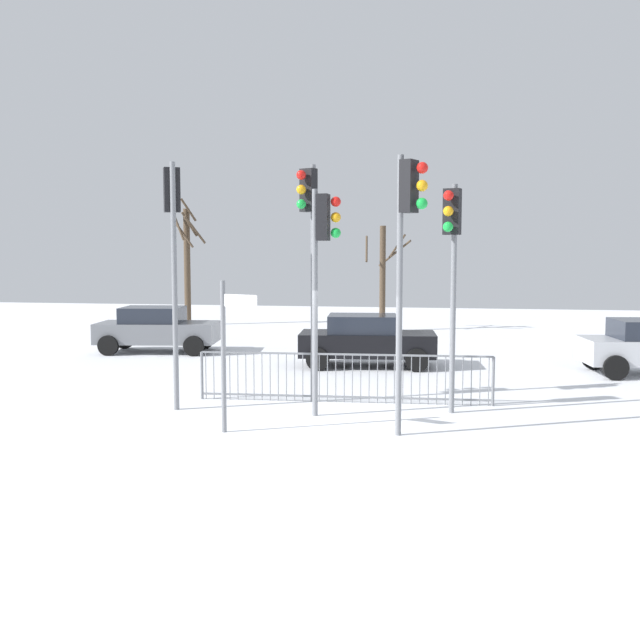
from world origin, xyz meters
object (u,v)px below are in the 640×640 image
object	(u,v)px
car_grey_far	(157,329)
traffic_light_foreground_right	(322,251)
traffic_light_foreground_left	(452,246)
bare_tree_right	(384,274)
traffic_light_mid_left	(173,230)
traffic_light_rear_left	(309,230)
direction_sign_post	(226,347)
car_black_near	(366,340)
bare_tree_left	(187,261)
traffic_light_mid_right	(407,232)

from	to	relation	value
car_grey_far	traffic_light_foreground_right	bearing A→B (deg)	-58.01
traffic_light_foreground_left	traffic_light_foreground_right	size ratio (longest dim) A/B	1.03
traffic_light_foreground_left	bare_tree_right	bearing A→B (deg)	-62.73
traffic_light_mid_left	traffic_light_rear_left	size ratio (longest dim) A/B	0.99
direction_sign_post	car_black_near	size ratio (longest dim) A/B	0.70
traffic_light_rear_left	car_grey_far	world-z (taller)	traffic_light_rear_left
car_grey_far	bare_tree_left	size ratio (longest dim) A/B	0.72
traffic_light_mid_left	car_black_near	xyz separation A→B (m)	(3.30, 6.30, -2.93)
traffic_light_mid_left	traffic_light_mid_right	bearing A→B (deg)	-45.37
car_grey_far	traffic_light_mid_left	bearing A→B (deg)	-72.84
bare_tree_right	car_grey_far	bearing A→B (deg)	-130.97
traffic_light_mid_left	traffic_light_foreground_right	bearing A→B (deg)	-31.40
traffic_light_foreground_right	traffic_light_foreground_left	bearing A→B (deg)	106.51
direction_sign_post	bare_tree_right	bearing A→B (deg)	107.10
bare_tree_left	direction_sign_post	bearing A→B (deg)	-68.18
direction_sign_post	traffic_light_foreground_left	bearing A→B (deg)	50.70
traffic_light_mid_left	traffic_light_mid_right	size ratio (longest dim) A/B	1.03
traffic_light_foreground_left	traffic_light_rear_left	world-z (taller)	traffic_light_rear_left
car_black_near	traffic_light_mid_left	bearing A→B (deg)	-123.08
bare_tree_left	bare_tree_right	size ratio (longest dim) A/B	1.29
traffic_light_mid_left	car_black_near	world-z (taller)	traffic_light_mid_left
traffic_light_rear_left	traffic_light_foreground_right	xyz separation A→B (m)	(0.49, -1.25, -0.44)
bare_tree_right	car_black_near	bearing A→B (deg)	-87.93
car_black_near	bare_tree_left	distance (m)	13.92
traffic_light_rear_left	car_black_near	distance (m)	6.06
traffic_light_mid_right	traffic_light_foreground_right	world-z (taller)	traffic_light_mid_right
traffic_light_mid_left	traffic_light_mid_right	distance (m)	5.10
traffic_light_mid_left	bare_tree_left	distance (m)	17.66
traffic_light_foreground_left	traffic_light_foreground_right	xyz separation A→B (m)	(-2.50, -0.61, -0.08)
car_black_near	bare_tree_right	size ratio (longest dim) A/B	0.92
traffic_light_mid_left	traffic_light_foreground_right	distance (m)	3.17
traffic_light_rear_left	direction_sign_post	distance (m)	3.73
traffic_light_foreground_left	traffic_light_mid_left	size ratio (longest dim) A/B	0.91
traffic_light_mid_left	car_black_near	size ratio (longest dim) A/B	1.28
traffic_light_mid_left	traffic_light_foreground_left	bearing A→B (deg)	-23.53
traffic_light_foreground_left	bare_tree_right	xyz separation A→B (m)	(-2.68, 15.42, -1.04)
car_black_near	traffic_light_rear_left	bearing A→B (deg)	-102.50
traffic_light_rear_left	car_black_near	world-z (taller)	traffic_light_rear_left
direction_sign_post	car_black_near	distance (m)	8.33
traffic_light_mid_left	traffic_light_foreground_right	world-z (taller)	traffic_light_mid_left
direction_sign_post	bare_tree_left	size ratio (longest dim) A/B	0.50
traffic_light_mid_left	traffic_light_rear_left	world-z (taller)	traffic_light_rear_left
traffic_light_mid_left	car_grey_far	xyz separation A→B (m)	(-3.72, 8.13, -2.93)
direction_sign_post	traffic_light_mid_left	bearing A→B (deg)	153.53
car_black_near	traffic_light_foreground_left	bearing A→B (deg)	-73.86
bare_tree_left	bare_tree_right	world-z (taller)	bare_tree_left
traffic_light_foreground_left	direction_sign_post	size ratio (longest dim) A/B	1.67
car_black_near	bare_tree_left	size ratio (longest dim) A/B	0.71
traffic_light_foreground_right	traffic_light_mid_right	bearing A→B (deg)	54.74
direction_sign_post	traffic_light_rear_left	bearing A→B (deg)	92.53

